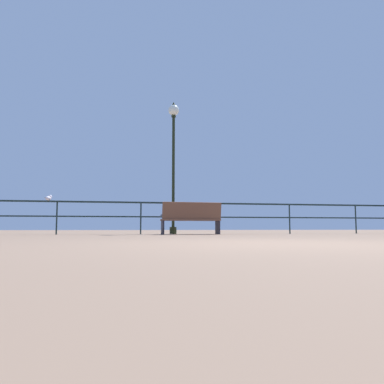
# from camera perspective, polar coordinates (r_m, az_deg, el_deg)

# --- Properties ---
(ground_plane) EXTENTS (60.00, 60.00, 0.00)m
(ground_plane) POSITION_cam_1_polar(r_m,az_deg,el_deg) (4.73, 12.96, -7.63)
(ground_plane) COLOR #886A54
(pier_railing) EXTENTS (21.91, 0.05, 0.99)m
(pier_railing) POSITION_cam_1_polar(r_m,az_deg,el_deg) (11.70, -1.78, -2.77)
(pier_railing) COLOR #192828
(pier_railing) RESTS_ON ground_plane
(bench_near_left) EXTENTS (1.76, 0.65, 0.94)m
(bench_near_left) POSITION_cam_1_polar(r_m,az_deg,el_deg) (11.08, -0.11, -3.78)
(bench_near_left) COLOR brown
(bench_near_left) RESTS_ON ground_plane
(lamppost_center) EXTENTS (0.35, 0.35, 4.28)m
(lamppost_center) POSITION_cam_1_polar(r_m,az_deg,el_deg) (12.24, -2.82, 7.09)
(lamppost_center) COLOR black
(lamppost_center) RESTS_ON ground_plane
(seagull_on_rail) EXTENTS (0.21, 0.35, 0.17)m
(seagull_on_rail) POSITION_cam_1_polar(r_m,az_deg,el_deg) (11.74, -20.86, -0.84)
(seagull_on_rail) COLOR white
(seagull_on_rail) RESTS_ON pier_railing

